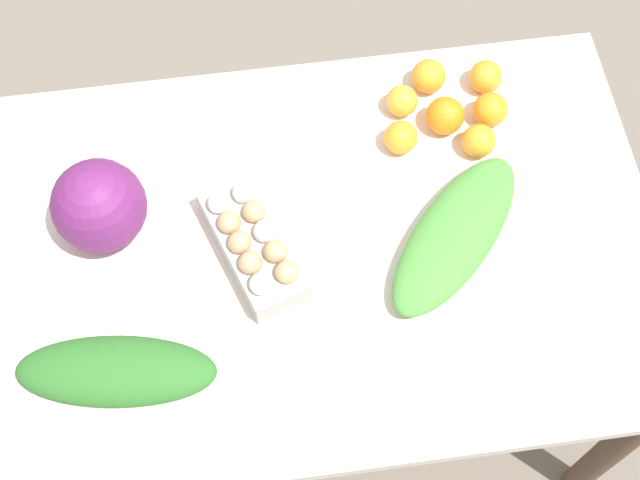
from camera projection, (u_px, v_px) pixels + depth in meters
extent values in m
plane|color=#70665B|center=(320.00, 372.00, 2.40)|extent=(8.00, 8.00, 0.00)
cube|color=silver|center=(320.00, 248.00, 1.73)|extent=(1.32, 0.87, 0.03)
cylinder|color=brown|center=(615.00, 446.00, 1.94)|extent=(0.06, 0.06, 0.73)
cylinder|color=brown|center=(60.00, 212.00, 2.20)|extent=(0.06, 0.06, 0.73)
cylinder|color=brown|center=(532.00, 156.00, 2.28)|extent=(0.06, 0.06, 0.73)
sphere|color=#6B2366|center=(99.00, 206.00, 1.65)|extent=(0.18, 0.18, 0.18)
cube|color=#A8A8A3|center=(254.00, 247.00, 1.68)|extent=(0.20, 0.30, 0.06)
sphere|color=white|center=(219.00, 203.00, 1.68)|extent=(0.04, 0.04, 0.04)
sphere|color=tan|center=(229.00, 223.00, 1.66)|extent=(0.04, 0.04, 0.04)
sphere|color=tan|center=(240.00, 243.00, 1.64)|extent=(0.04, 0.04, 0.04)
sphere|color=tan|center=(250.00, 263.00, 1.62)|extent=(0.04, 0.04, 0.04)
sphere|color=white|center=(261.00, 284.00, 1.60)|extent=(0.04, 0.04, 0.04)
sphere|color=white|center=(244.00, 192.00, 1.69)|extent=(0.04, 0.04, 0.04)
sphere|color=tan|center=(254.00, 212.00, 1.67)|extent=(0.04, 0.04, 0.04)
sphere|color=white|center=(265.00, 231.00, 1.65)|extent=(0.04, 0.04, 0.04)
sphere|color=tan|center=(276.00, 252.00, 1.63)|extent=(0.04, 0.04, 0.04)
sphere|color=tan|center=(287.00, 272.00, 1.61)|extent=(0.04, 0.04, 0.04)
ellipsoid|color=#4C933D|center=(455.00, 234.00, 1.69)|extent=(0.37, 0.39, 0.07)
ellipsoid|color=#2D6B28|center=(116.00, 371.00, 1.56)|extent=(0.37, 0.18, 0.08)
sphere|color=orange|center=(445.00, 116.00, 1.81)|extent=(0.08, 0.08, 0.08)
sphere|color=orange|center=(486.00, 77.00, 1.86)|extent=(0.07, 0.07, 0.07)
sphere|color=orange|center=(490.00, 110.00, 1.82)|extent=(0.07, 0.07, 0.07)
sphere|color=orange|center=(401.00, 138.00, 1.79)|extent=(0.07, 0.07, 0.07)
sphere|color=#F9A833|center=(402.00, 101.00, 1.83)|extent=(0.07, 0.07, 0.07)
sphere|color=orange|center=(429.00, 76.00, 1.85)|extent=(0.07, 0.07, 0.07)
sphere|color=orange|center=(479.00, 141.00, 1.78)|extent=(0.07, 0.07, 0.07)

